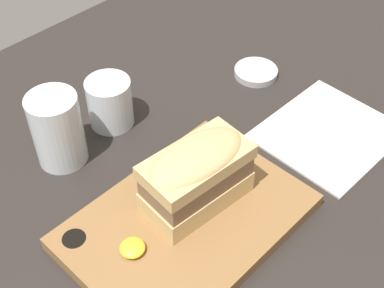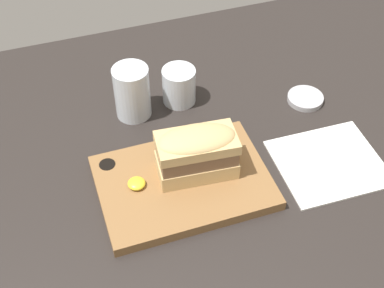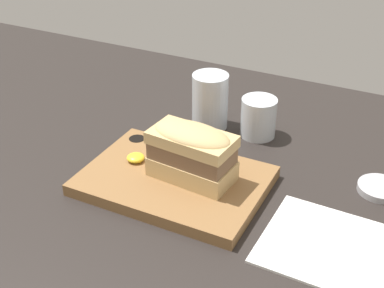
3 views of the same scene
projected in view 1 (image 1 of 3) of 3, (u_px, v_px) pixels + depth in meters
The scene contains 8 objects.
dining_table at pixel (190, 192), 73.66cm from camera, with size 193.23×93.83×2.00cm.
serving_board at pixel (186, 222), 67.50cm from camera, with size 29.52×20.89×2.10cm.
sandwich at pixel (197, 174), 65.14cm from camera, with size 14.15×8.29×9.40cm.
mustard_dollop at pixel (132, 248), 62.77cm from camera, with size 3.06×3.06×1.23cm.
water_glass at pixel (58, 133), 73.62cm from camera, with size 7.04×7.04×10.94cm.
wine_glass at pixel (110, 105), 79.99cm from camera, with size 6.77×6.77×7.62cm.
napkin at pixel (328, 133), 80.23cm from camera, with size 19.36×17.41×0.40cm.
condiment_dish at pixel (256, 72), 90.38cm from camera, with size 7.34×7.34×1.14cm.
Camera 1 is at (-34.19, -33.26, 57.51)cm, focal length 50.00 mm.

